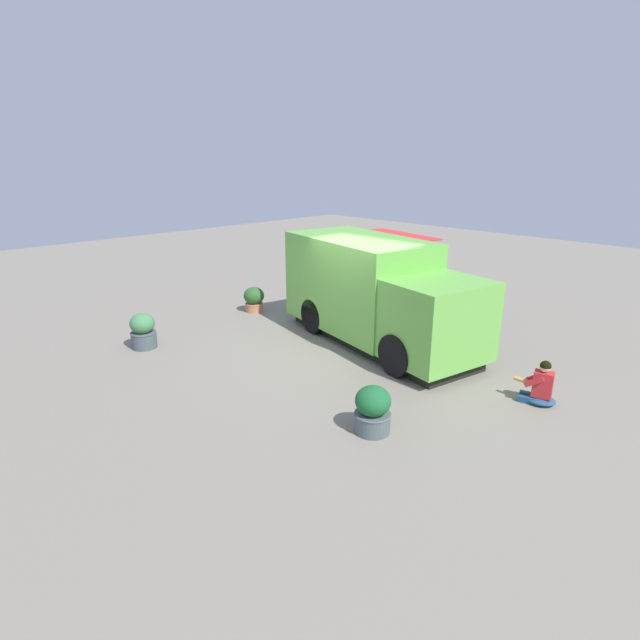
{
  "coord_description": "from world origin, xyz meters",
  "views": [
    {
      "loc": [
        -8.09,
        -7.49,
        4.28
      ],
      "look_at": [
        -0.62,
        0.14,
        0.79
      ],
      "focal_mm": 28.24,
      "sensor_mm": 36.0,
      "label": 1
    }
  ],
  "objects_px": {
    "food_truck": "(376,295)",
    "planter_flowering_far": "(143,331)",
    "planter_flowering_near": "(373,410)",
    "person_customer": "(540,387)",
    "planter_flowering_side": "(254,299)"
  },
  "relations": [
    {
      "from": "planter_flowering_near",
      "to": "planter_flowering_side",
      "type": "bearing_deg",
      "value": 67.95
    },
    {
      "from": "person_customer",
      "to": "food_truck",
      "type": "bearing_deg",
      "value": 85.14
    },
    {
      "from": "food_truck",
      "to": "planter_flowering_near",
      "type": "height_order",
      "value": "food_truck"
    },
    {
      "from": "person_customer",
      "to": "planter_flowering_side",
      "type": "relative_size",
      "value": 1.17
    },
    {
      "from": "food_truck",
      "to": "planter_flowering_far",
      "type": "relative_size",
      "value": 6.75
    },
    {
      "from": "planter_flowering_far",
      "to": "planter_flowering_side",
      "type": "bearing_deg",
      "value": 8.25
    },
    {
      "from": "person_customer",
      "to": "planter_flowering_far",
      "type": "distance_m",
      "value": 8.56
    },
    {
      "from": "person_customer",
      "to": "planter_flowering_near",
      "type": "xyz_separation_m",
      "value": [
        -2.93,
        1.47,
        0.09
      ]
    },
    {
      "from": "planter_flowering_near",
      "to": "planter_flowering_side",
      "type": "height_order",
      "value": "planter_flowering_near"
    },
    {
      "from": "person_customer",
      "to": "planter_flowering_far",
      "type": "bearing_deg",
      "value": 116.63
    },
    {
      "from": "food_truck",
      "to": "person_customer",
      "type": "bearing_deg",
      "value": -94.86
    },
    {
      "from": "food_truck",
      "to": "planter_flowering_far",
      "type": "height_order",
      "value": "food_truck"
    },
    {
      "from": "planter_flowering_near",
      "to": "planter_flowering_side",
      "type": "distance_m",
      "value": 7.23
    },
    {
      "from": "food_truck",
      "to": "planter_flowering_near",
      "type": "xyz_separation_m",
      "value": [
        -3.29,
        -2.68,
        -0.77
      ]
    },
    {
      "from": "planter_flowering_far",
      "to": "food_truck",
      "type": "bearing_deg",
      "value": -39.81
    }
  ]
}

